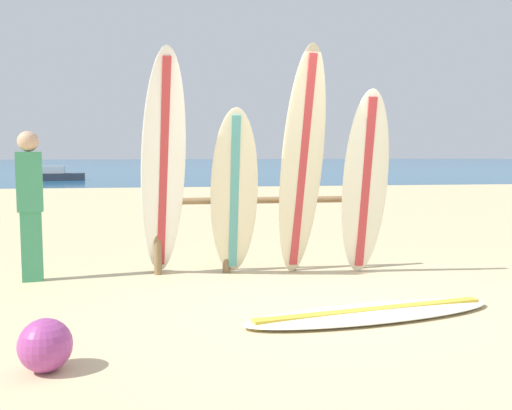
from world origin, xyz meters
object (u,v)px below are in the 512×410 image
at_px(surfboard_leaning_center_left, 302,164).
at_px(small_boat_offshore, 53,175).
at_px(surfboard_leaning_center, 365,184).
at_px(surfboard_leaning_far_left, 163,168).
at_px(surfboard_leaning_left, 234,194).
at_px(beachgoer_standing, 30,199).
at_px(surfboard_rack, 260,220).
at_px(surfboard_lying_on_sand, 372,313).
at_px(beach_ball, 45,345).

relative_size(surfboard_leaning_center_left, small_boat_offshore, 0.87).
height_order(surfboard_leaning_center, small_boat_offshore, surfboard_leaning_center).
bearing_deg(surfboard_leaning_far_left, surfboard_leaning_left, 2.17).
height_order(surfboard_leaning_left, beachgoer_standing, surfboard_leaning_left).
xyz_separation_m(surfboard_rack, small_boat_offshore, (-6.86, 22.49, -0.37)).
bearing_deg(beachgoer_standing, surfboard_leaning_center_left, -5.40).
bearing_deg(small_boat_offshore, surfboard_lying_on_sand, -72.89).
distance_m(surfboard_leaning_far_left, small_boat_offshore, 23.54).
distance_m(surfboard_rack, surfboard_leaning_far_left, 1.33).
bearing_deg(surfboard_lying_on_sand, surfboard_leaning_center, 73.41).
bearing_deg(surfboard_rack, surfboard_leaning_center, -20.22).
height_order(surfboard_leaning_center_left, beach_ball, surfboard_leaning_center_left).
distance_m(surfboard_leaning_center_left, beachgoer_standing, 3.05).
bearing_deg(beach_ball, surfboard_leaning_far_left, 73.92).
bearing_deg(surfboard_leaning_far_left, beach_ball, -106.08).
height_order(surfboard_leaning_far_left, surfboard_leaning_center_left, surfboard_leaning_center_left).
distance_m(surfboard_leaning_center_left, small_boat_offshore, 24.06).
distance_m(surfboard_leaning_far_left, surfboard_lying_on_sand, 2.78).
bearing_deg(surfboard_leaning_center, small_boat_offshore, 109.29).
bearing_deg(beach_ball, beachgoer_standing, 104.62).
bearing_deg(surfboard_leaning_center_left, surfboard_leaning_left, 169.80).
height_order(surfboard_rack, surfboard_leaning_far_left, surfboard_leaning_far_left).
relative_size(surfboard_rack, surfboard_leaning_left, 1.31).
xyz_separation_m(surfboard_rack, surfboard_lying_on_sand, (0.69, -2.02, -0.59)).
xyz_separation_m(surfboard_leaning_left, small_boat_offshore, (-6.52, 22.77, -0.71)).
relative_size(surfboard_leaning_left, surfboard_lying_on_sand, 0.79).
xyz_separation_m(surfboard_rack, surfboard_leaning_center, (1.16, -0.43, 0.44)).
relative_size(surfboard_leaning_far_left, surfboard_leaning_center, 1.18).
bearing_deg(beach_ball, surfboard_leaning_center_left, 47.20).
distance_m(surfboard_rack, beach_ball, 3.47).
bearing_deg(surfboard_leaning_left, beachgoer_standing, 176.23).
bearing_deg(surfboard_leaning_center_left, surfboard_leaning_far_left, 176.09).
relative_size(beachgoer_standing, small_boat_offshore, 0.56).
bearing_deg(surfboard_rack, surfboard_leaning_far_left, -164.57).
bearing_deg(surfboard_leaning_center, beach_ball, -140.91).
bearing_deg(surfboard_leaning_far_left, surfboard_leaning_center, -2.89).
xyz_separation_m(surfboard_leaning_center, beach_ball, (-3.03, -2.46, -0.89)).
height_order(surfboard_leaning_center_left, surfboard_lying_on_sand, surfboard_leaning_center_left).
height_order(surfboard_lying_on_sand, beach_ball, beach_ball).
relative_size(surfboard_leaning_far_left, beach_ball, 7.15).
bearing_deg(small_boat_offshore, surfboard_leaning_center_left, -72.38).
xyz_separation_m(small_boat_offshore, beach_ball, (4.99, -25.38, -0.08)).
distance_m(surfboard_leaning_far_left, surfboard_leaning_left, 0.85).
bearing_deg(surfboard_leaning_left, surfboard_leaning_center_left, -10.20).
height_order(surfboard_lying_on_sand, small_boat_offshore, small_boat_offshore).
xyz_separation_m(surfboard_leaning_center_left, small_boat_offshore, (-7.28, 22.91, -1.04)).
xyz_separation_m(surfboard_leaning_center, surfboard_lying_on_sand, (-0.47, -1.59, -1.03)).
relative_size(surfboard_leaning_center, small_boat_offshore, 0.72).
height_order(surfboard_leaning_far_left, beach_ball, surfboard_leaning_far_left).
relative_size(surfboard_lying_on_sand, beach_ball, 6.93).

